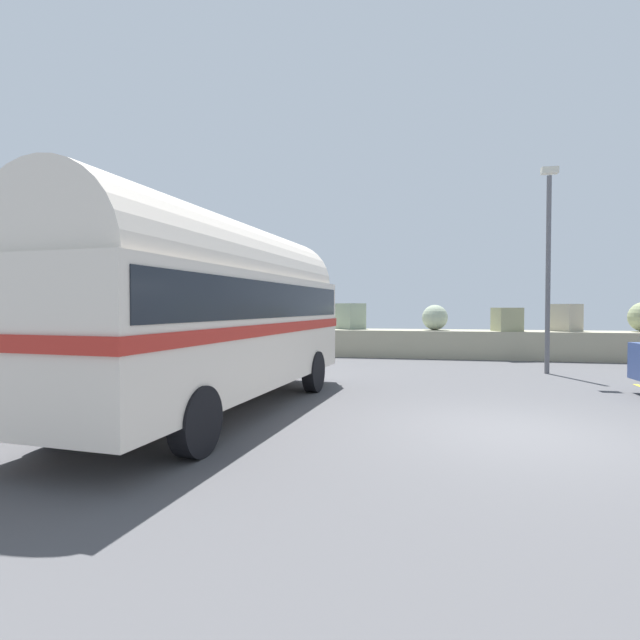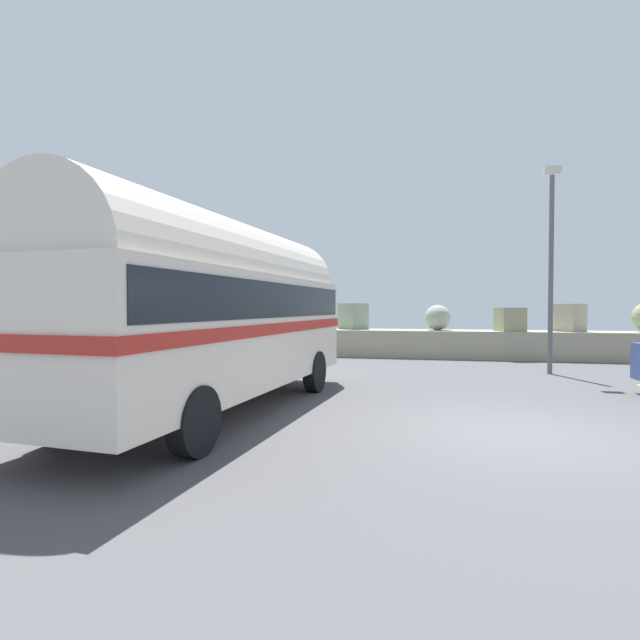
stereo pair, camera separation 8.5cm
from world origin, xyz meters
name	(u,v)px [view 2 (the right image)]	position (x,y,z in m)	size (l,w,h in m)	color
ground	(515,433)	(0.00, 0.00, 0.01)	(32.00, 26.00, 0.02)	#4B4B4D
breakwater	(461,341)	(0.05, 11.83, 0.69)	(31.36, 2.06, 2.22)	gray
vintage_coach	(218,306)	(-5.29, 0.50, 2.05)	(3.22, 8.77, 3.70)	black
lamp_post	(551,261)	(2.25, 7.33, 3.38)	(0.52, 1.15, 5.95)	#5B5B60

